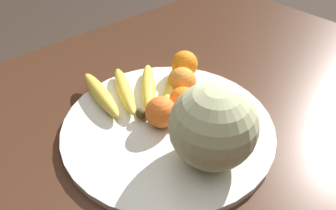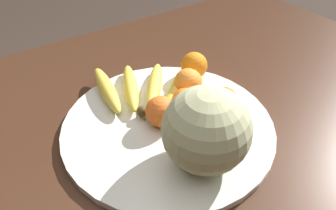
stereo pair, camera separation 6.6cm
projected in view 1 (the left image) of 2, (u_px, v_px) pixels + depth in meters
The scene contains 9 objects.
kitchen_table at pixel (187, 161), 0.73m from camera, with size 1.52×1.12×0.71m.
fruit_bowl at pixel (168, 126), 0.70m from camera, with size 0.45×0.45×0.02m.
melon at pixel (213, 126), 0.57m from camera, with size 0.16×0.16×0.16m.
banana_bunch at pixel (136, 90), 0.76m from camera, with size 0.26×0.25×0.03m.
orange_front_left at pixel (161, 112), 0.67m from camera, with size 0.07×0.07×0.07m.
orange_front_right at pixel (182, 81), 0.76m from camera, with size 0.07×0.07×0.07m.
orange_mid_center at pixel (220, 97), 0.71m from camera, with size 0.06×0.06×0.06m.
orange_back_left at pixel (185, 64), 0.82m from camera, with size 0.07×0.07×0.07m.
orange_back_right at pixel (183, 100), 0.71m from camera, with size 0.06×0.06×0.06m.
Camera 1 is at (-0.36, -0.34, 1.19)m, focal length 35.00 mm.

